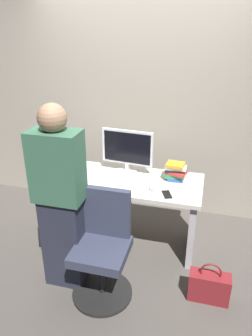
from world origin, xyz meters
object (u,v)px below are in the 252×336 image
(keyboard, at_px, (124,185))
(person_at_desk, at_px, (60,200))
(mouse, at_px, (152,187))
(cup_near_keyboard, at_px, (82,178))
(handbag, at_px, (209,286))
(monitor, at_px, (127,149))
(book_stack, at_px, (175,171))
(cup_by_monitor, at_px, (83,165))
(desk, at_px, (127,199))
(office_chair, at_px, (103,250))
(cell_phone, at_px, (167,194))

(keyboard, bearing_deg, person_at_desk, -125.35)
(mouse, height_order, cup_near_keyboard, cup_near_keyboard)
(person_at_desk, distance_m, cup_near_keyboard, 0.56)
(mouse, relative_size, handbag, 0.26)
(monitor, height_order, book_stack, monitor)
(keyboard, xyz_separation_m, handbag, (0.88, -0.49, -0.60))
(keyboard, bearing_deg, cup_near_keyboard, -177.71)
(cup_by_monitor, bearing_deg, book_stack, 0.36)
(desk, relative_size, book_stack, 6.44)
(office_chair, bearing_deg, cup_near_keyboard, 125.27)
(mouse, relative_size, cell_phone, 0.69)
(mouse, relative_size, book_stack, 0.43)
(mouse, distance_m, handbag, 0.99)
(cup_by_monitor, distance_m, book_stack, 0.98)
(handbag, bearing_deg, desk, 144.67)
(cup_near_keyboard, bearing_deg, handbag, -19.11)
(office_chair, bearing_deg, mouse, 64.94)
(person_at_desk, bearing_deg, mouse, 42.34)
(cup_near_keyboard, relative_size, cup_by_monitor, 0.95)
(office_chair, bearing_deg, keyboard, 89.10)
(mouse, height_order, handbag, mouse)
(office_chair, height_order, mouse, office_chair)
(person_at_desk, distance_m, book_stack, 1.20)
(cell_phone, bearing_deg, office_chair, -150.50)
(desk, distance_m, person_at_desk, 0.88)
(monitor, relative_size, keyboard, 1.26)
(book_stack, bearing_deg, cup_near_keyboard, -161.00)
(desk, xyz_separation_m, cup_near_keyboard, (-0.42, -0.17, 0.26))
(handbag, bearing_deg, cell_phone, 137.22)
(cup_by_monitor, bearing_deg, office_chair, -59.76)
(desk, relative_size, cup_by_monitor, 16.20)
(desk, xyz_separation_m, book_stack, (0.46, 0.13, 0.31))
(person_at_desk, distance_m, mouse, 0.89)
(office_chair, bearing_deg, handbag, 8.06)
(cup_near_keyboard, bearing_deg, monitor, 43.92)
(desk, height_order, cup_near_keyboard, cup_near_keyboard)
(desk, height_order, keyboard, keyboard)
(monitor, distance_m, book_stack, 0.54)
(mouse, height_order, cell_phone, mouse)
(desk, height_order, person_at_desk, person_at_desk)
(monitor, relative_size, cup_near_keyboard, 6.22)
(cup_near_keyboard, height_order, book_stack, book_stack)
(book_stack, distance_m, cell_phone, 0.35)
(mouse, bearing_deg, cell_phone, -27.66)
(office_chair, xyz_separation_m, book_stack, (0.47, 0.88, 0.39))
(handbag, bearing_deg, person_at_desk, -175.33)
(cup_near_keyboard, distance_m, cell_phone, 0.85)
(office_chair, height_order, handbag, office_chair)
(cell_phone, bearing_deg, mouse, 130.90)
(cup_by_monitor, bearing_deg, handbag, -28.08)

